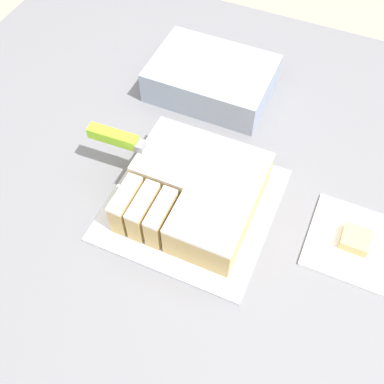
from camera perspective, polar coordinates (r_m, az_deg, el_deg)
The scene contains 8 objects.
ground_plane at distance 1.73m, azimuth 1.83°, elevation -16.81°, with size 8.00×8.00×0.00m, color #9E9384.
countertop at distance 1.29m, azimuth 2.38°, elevation -10.44°, with size 1.40×1.10×0.94m.
cake_board at distance 0.84m, azimuth 0.00°, elevation -1.58°, with size 0.30×0.29×0.01m.
cake at distance 0.80m, azimuth 0.36°, elevation 0.12°, with size 0.23×0.23×0.08m.
knife at distance 0.82m, azimuth -7.49°, elevation 6.14°, with size 0.33×0.04×0.02m.
paper_napkin at distance 0.84m, azimuth 19.79°, elevation -6.11°, with size 0.16×0.16×0.01m.
brownie at distance 0.83m, azimuth 20.05°, elevation -5.67°, with size 0.05×0.05×0.02m.
storage_box at distance 1.01m, azimuth 2.49°, elevation 14.19°, with size 0.26×0.18×0.07m.
Camera 1 is at (0.16, -0.50, 1.64)m, focal length 42.00 mm.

